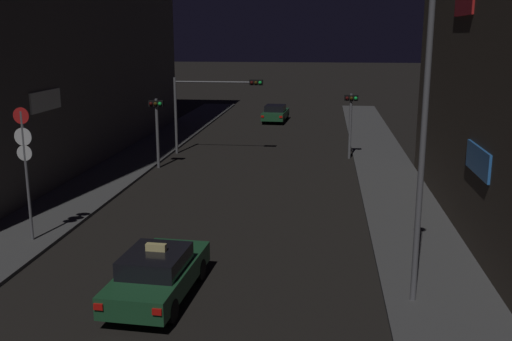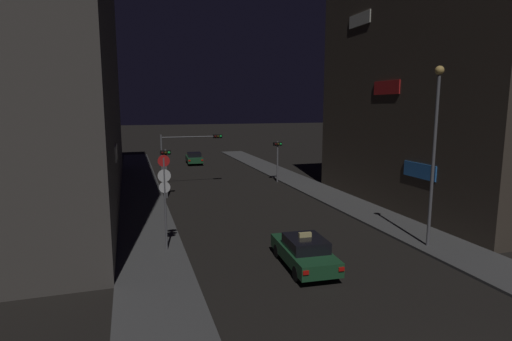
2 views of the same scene
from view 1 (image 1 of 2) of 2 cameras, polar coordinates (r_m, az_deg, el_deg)
name	(u,v)px [view 1 (image 1 of 2)]	position (r m, az deg, el deg)	size (l,w,h in m)	color
sidewalk_left	(133,162)	(34.20, -11.97, 0.86)	(3.20, 56.30, 0.12)	#4C4C4C
sidewalk_right	(385,168)	(32.60, 12.51, 0.23)	(3.20, 56.30, 0.12)	#4C4C4C
taxi	(158,273)	(16.62, -9.58, -9.89)	(2.06, 4.55, 1.62)	#1E512D
far_car	(275,113)	(49.23, 1.92, 5.64)	(2.06, 4.55, 1.42)	#1E512D
traffic_light_overhead	(212,98)	(35.42, -4.36, 7.11)	(5.43, 0.42, 4.66)	slate
traffic_light_left_kerb	(157,119)	(32.13, -9.69, 5.00)	(0.80, 0.42, 3.81)	slate
traffic_light_right_kerb	(351,113)	(34.55, 9.25, 5.62)	(0.80, 0.42, 3.85)	slate
sign_pole_left	(25,161)	(21.43, -21.63, 0.90)	(0.62, 0.10, 4.69)	slate
street_lamp_near_block	(426,102)	(15.40, 16.26, 6.44)	(0.43, 0.43, 8.86)	slate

